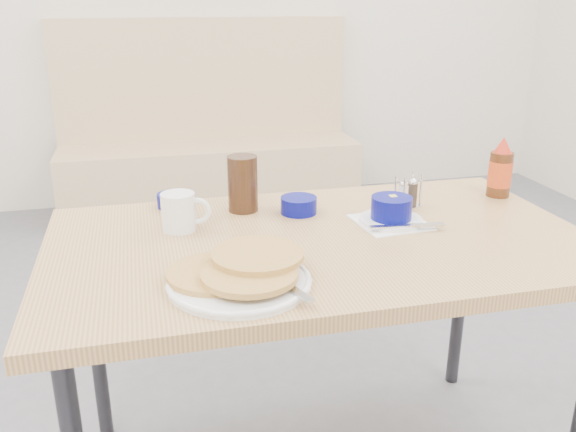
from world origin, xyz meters
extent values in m
cube|color=tan|center=(0.00, 2.72, 0.23)|extent=(1.90, 0.55, 0.45)
cube|color=tan|center=(0.00, 2.94, 0.72)|extent=(1.90, 0.12, 1.00)
cube|color=#2D2D33|center=(0.00, 2.72, 0.04)|extent=(1.90, 0.55, 0.08)
cube|color=tan|center=(0.00, 0.25, 0.74)|extent=(1.40, 0.80, 0.04)
cylinder|color=#2D2D33|center=(-0.62, 0.57, 0.36)|extent=(0.04, 0.04, 0.72)
cylinder|color=#2D2D33|center=(0.62, 0.57, 0.36)|extent=(0.04, 0.04, 0.72)
cylinder|color=white|center=(-0.25, 0.03, 0.77)|extent=(0.31, 0.31, 0.02)
cylinder|color=#D6A550|center=(-0.30, 0.05, 0.78)|extent=(0.21, 0.21, 0.01)
cylinder|color=#D6A550|center=(-0.23, 0.00, 0.80)|extent=(0.21, 0.21, 0.01)
cylinder|color=#D6A550|center=(-0.20, 0.07, 0.81)|extent=(0.21, 0.21, 0.01)
cube|color=silver|center=(-0.15, -0.05, 0.78)|extent=(0.07, 0.14, 0.01)
cylinder|color=white|center=(-0.35, 0.39, 0.81)|extent=(0.09, 0.09, 0.10)
cylinder|color=black|center=(-0.35, 0.39, 0.86)|extent=(0.08, 0.08, 0.00)
torus|color=white|center=(-0.30, 0.39, 0.81)|extent=(0.08, 0.03, 0.08)
cube|color=white|center=(0.22, 0.31, 0.76)|extent=(0.20, 0.20, 0.00)
cylinder|color=white|center=(0.22, 0.31, 0.77)|extent=(0.17, 0.17, 0.01)
cylinder|color=#040868|center=(0.22, 0.31, 0.80)|extent=(0.11, 0.11, 0.06)
cylinder|color=white|center=(0.22, 0.31, 0.83)|extent=(0.10, 0.10, 0.01)
cube|color=#F4DB60|center=(0.22, 0.31, 0.83)|extent=(0.02, 0.02, 0.01)
cube|color=silver|center=(0.24, 0.24, 0.78)|extent=(0.21, 0.04, 0.01)
cylinder|color=#040868|center=(-0.36, 0.59, 0.78)|extent=(0.09, 0.09, 0.04)
cylinder|color=#040868|center=(-0.01, 0.45, 0.78)|extent=(0.10, 0.10, 0.05)
cylinder|color=black|center=(-0.16, 0.51, 0.84)|extent=(0.11, 0.11, 0.16)
cube|color=silver|center=(0.32, 0.42, 0.76)|extent=(0.10, 0.08, 0.00)
cylinder|color=silver|center=(0.29, 0.39, 0.81)|extent=(0.01, 0.01, 0.10)
cylinder|color=silver|center=(0.36, 0.42, 0.81)|extent=(0.01, 0.01, 0.10)
cylinder|color=silver|center=(0.28, 0.42, 0.81)|extent=(0.01, 0.01, 0.10)
cylinder|color=silver|center=(0.34, 0.45, 0.81)|extent=(0.01, 0.01, 0.10)
cylinder|color=silver|center=(0.30, 0.41, 0.80)|extent=(0.03, 0.03, 0.07)
cylinder|color=#3F3326|center=(0.34, 0.43, 0.80)|extent=(0.03, 0.03, 0.07)
cylinder|color=#47230F|center=(0.64, 0.45, 0.83)|extent=(0.07, 0.07, 0.14)
cylinder|color=#D76119|center=(0.64, 0.45, 0.83)|extent=(0.07, 0.07, 0.08)
cone|color=red|center=(0.64, 0.45, 0.92)|extent=(0.05, 0.05, 0.05)
camera|label=1|loc=(-0.44, -1.15, 1.35)|focal=38.00mm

